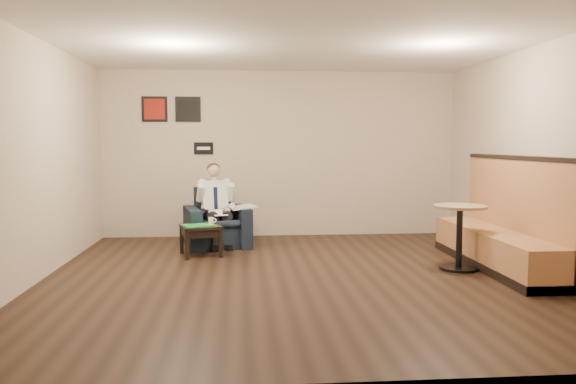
{
  "coord_description": "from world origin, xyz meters",
  "views": [
    {
      "loc": [
        -0.67,
        -6.56,
        1.59
      ],
      "look_at": [
        -0.02,
        1.2,
        0.91
      ],
      "focal_mm": 35.0,
      "sensor_mm": 36.0,
      "label": 1
    }
  ],
  "objects": [
    {
      "name": "coffee_mug",
      "position": [
        -1.11,
        1.5,
        0.48
      ],
      "size": [
        0.1,
        0.1,
        0.09
      ],
      "primitive_type": "cylinder",
      "rotation": [
        0.0,
        0.0,
        0.25
      ],
      "color": "white",
      "rests_on": "side_table"
    },
    {
      "name": "art_print_left",
      "position": [
        -2.1,
        2.98,
        2.15
      ],
      "size": [
        0.42,
        0.03,
        0.42
      ],
      "primitive_type": "cube",
      "color": "maroon",
      "rests_on": "wall_back"
    },
    {
      "name": "wall_left",
      "position": [
        -3.0,
        0.0,
        1.4
      ],
      "size": [
        0.02,
        6.0,
        2.8
      ],
      "primitive_type": "cube",
      "color": "beige",
      "rests_on": "ground"
    },
    {
      "name": "seating_sign",
      "position": [
        -1.3,
        2.98,
        1.5
      ],
      "size": [
        0.32,
        0.02,
        0.2
      ],
      "primitive_type": "cube",
      "color": "black",
      "rests_on": "wall_back"
    },
    {
      "name": "ceiling",
      "position": [
        0.0,
        0.0,
        2.8
      ],
      "size": [
        6.0,
        6.0,
        0.02
      ],
      "primitive_type": "cube",
      "color": "white",
      "rests_on": "wall_back"
    },
    {
      "name": "banquette",
      "position": [
        2.59,
        0.28,
        0.7
      ],
      "size": [
        0.65,
        2.74,
        1.4
      ],
      "primitive_type": "cube",
      "color": "#B17244",
      "rests_on": "ground"
    },
    {
      "name": "lap_papers",
      "position": [
        -1.0,
        1.84,
        0.55
      ],
      "size": [
        0.28,
        0.34,
        0.01
      ],
      "primitive_type": "cube",
      "rotation": [
        0.0,
        0.0,
        0.29
      ],
      "color": "white",
      "rests_on": "seated_man"
    },
    {
      "name": "seated_man",
      "position": [
        -1.03,
        1.93,
        0.61
      ],
      "size": [
        0.76,
        0.98,
        1.22
      ],
      "primitive_type": null,
      "rotation": [
        0.0,
        0.0,
        0.22
      ],
      "color": "white",
      "rests_on": "armchair"
    },
    {
      "name": "armchair",
      "position": [
        -1.05,
        2.05,
        0.45
      ],
      "size": [
        1.1,
        1.1,
        0.89
      ],
      "primitive_type": "cube",
      "rotation": [
        0.0,
        0.0,
        0.22
      ],
      "color": "black",
      "rests_on": "ground"
    },
    {
      "name": "art_print_right",
      "position": [
        -1.55,
        2.98,
        2.15
      ],
      "size": [
        0.42,
        0.03,
        0.42
      ],
      "primitive_type": "cube",
      "color": "black",
      "rests_on": "wall_back"
    },
    {
      "name": "wall_front",
      "position": [
        0.0,
        -3.0,
        1.4
      ],
      "size": [
        6.0,
        0.02,
        2.8
      ],
      "primitive_type": "cube",
      "color": "beige",
      "rests_on": "ground"
    },
    {
      "name": "smartphone",
      "position": [
        -1.24,
        1.51,
        0.44
      ],
      "size": [
        0.14,
        0.08,
        0.01
      ],
      "primitive_type": "cube",
      "rotation": [
        0.0,
        0.0,
        0.07
      ],
      "color": "black",
      "rests_on": "side_table"
    },
    {
      "name": "wall_back",
      "position": [
        0.0,
        3.0,
        1.4
      ],
      "size": [
        6.0,
        0.02,
        2.8
      ],
      "primitive_type": "cube",
      "color": "beige",
      "rests_on": "ground"
    },
    {
      "name": "newspaper",
      "position": [
        -0.67,
        2.03,
        0.61
      ],
      "size": [
        0.5,
        0.57,
        0.01
      ],
      "primitive_type": "cube",
      "rotation": [
        0.0,
        0.0,
        0.27
      ],
      "color": "silver",
      "rests_on": "armchair"
    },
    {
      "name": "cafe_table",
      "position": [
        2.05,
        0.2,
        0.41
      ],
      "size": [
        0.8,
        0.8,
        0.81
      ],
      "primitive_type": "cylinder",
      "rotation": [
        0.0,
        0.0,
        -0.25
      ],
      "color": "#A67C5A",
      "rests_on": "ground"
    },
    {
      "name": "wall_right",
      "position": [
        3.0,
        0.0,
        1.4
      ],
      "size": [
        0.02,
        6.0,
        2.8
      ],
      "primitive_type": "cube",
      "color": "beige",
      "rests_on": "ground"
    },
    {
      "name": "side_table",
      "position": [
        -1.25,
        1.35,
        0.22
      ],
      "size": [
        0.64,
        0.64,
        0.43
      ],
      "primitive_type": "cube",
      "rotation": [
        0.0,
        0.0,
        0.25
      ],
      "color": "black",
      "rests_on": "ground"
    },
    {
      "name": "ground",
      "position": [
        0.0,
        0.0,
        0.0
      ],
      "size": [
        6.0,
        6.0,
        0.0
      ],
      "primitive_type": "plane",
      "color": "black",
      "rests_on": "ground"
    },
    {
      "name": "green_folder",
      "position": [
        -1.27,
        1.32,
        0.44
      ],
      "size": [
        0.52,
        0.45,
        0.01
      ],
      "primitive_type": "cube",
      "rotation": [
        0.0,
        0.0,
        0.39
      ],
      "color": "#2BDB4F",
      "rests_on": "side_table"
    }
  ]
}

